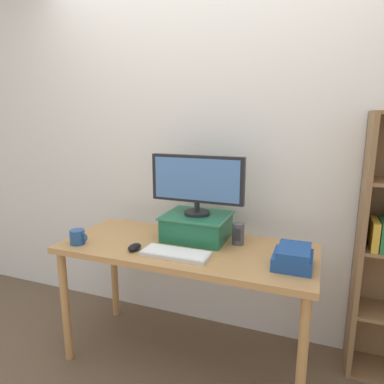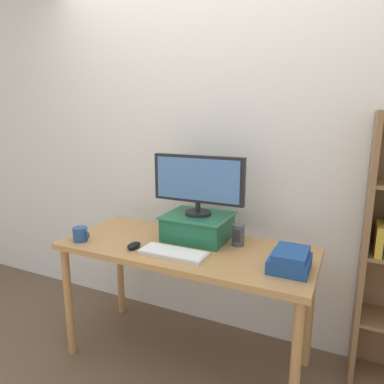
{
  "view_description": "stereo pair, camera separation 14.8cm",
  "coord_description": "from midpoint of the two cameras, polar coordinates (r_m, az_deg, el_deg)",
  "views": [
    {
      "loc": [
        0.72,
        -1.79,
        1.53
      ],
      "look_at": [
        0.02,
        0.06,
        1.09
      ],
      "focal_mm": 32.0,
      "sensor_mm": 36.0,
      "label": 1
    },
    {
      "loc": [
        0.86,
        -1.73,
        1.53
      ],
      "look_at": [
        0.02,
        0.06,
        1.09
      ],
      "focal_mm": 32.0,
      "sensor_mm": 36.0,
      "label": 2
    }
  ],
  "objects": [
    {
      "name": "ground_plane",
      "position": [
        2.46,
        -2.82,
        -25.96
      ],
      "size": [
        12.0,
        12.0,
        0.0
      ],
      "primitive_type": "plane",
      "color": "brown"
    },
    {
      "name": "back_wall",
      "position": [
        2.4,
        1.65,
        7.02
      ],
      "size": [
        7.0,
        0.08,
        2.6
      ],
      "color": "silver",
      "rests_on": "ground_plane"
    },
    {
      "name": "desk",
      "position": [
        2.1,
        -3.02,
        -11.15
      ],
      "size": [
        1.51,
        0.64,
        0.77
      ],
      "color": "#B7844C",
      "rests_on": "ground_plane"
    },
    {
      "name": "riser_box",
      "position": [
        2.16,
        -1.14,
        -5.64
      ],
      "size": [
        0.4,
        0.34,
        0.16
      ],
      "color": "#1E6642",
      "rests_on": "desk"
    },
    {
      "name": "computer_monitor",
      "position": [
        2.09,
        -1.19,
        1.71
      ],
      "size": [
        0.59,
        0.16,
        0.37
      ],
      "color": "black",
      "rests_on": "riser_box"
    },
    {
      "name": "keyboard",
      "position": [
        1.93,
        -4.88,
        -10.22
      ],
      "size": [
        0.38,
        0.15,
        0.02
      ],
      "color": "silver",
      "rests_on": "desk"
    },
    {
      "name": "computer_mouse",
      "position": [
        2.04,
        -11.65,
        -9.01
      ],
      "size": [
        0.06,
        0.1,
        0.04
      ],
      "color": "black",
      "rests_on": "desk"
    },
    {
      "name": "book_stack",
      "position": [
        1.84,
        14.28,
        -10.55
      ],
      "size": [
        0.2,
        0.23,
        0.1
      ],
      "color": "navy",
      "rests_on": "desk"
    },
    {
      "name": "coffee_mug",
      "position": [
        2.22,
        -20.36,
        -7.07
      ],
      "size": [
        0.12,
        0.09,
        0.09
      ],
      "color": "#234C84",
      "rests_on": "desk"
    },
    {
      "name": "desk_speaker",
      "position": [
        2.08,
        5.69,
        -6.98
      ],
      "size": [
        0.07,
        0.08,
        0.13
      ],
      "color": "#4C4C51",
      "rests_on": "desk"
    }
  ]
}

